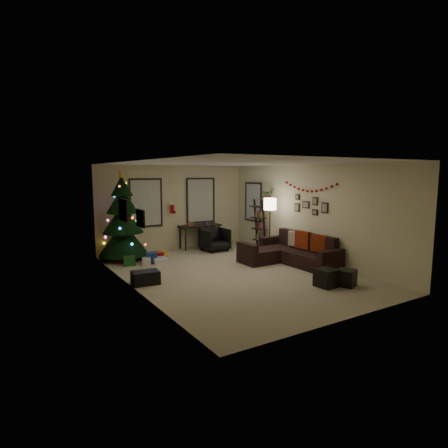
{
  "coord_description": "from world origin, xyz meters",
  "views": [
    {
      "loc": [
        -4.95,
        -7.57,
        2.46
      ],
      "look_at": [
        0.1,
        0.6,
        1.15
      ],
      "focal_mm": 30.11,
      "sensor_mm": 36.0,
      "label": 1
    }
  ],
  "objects_px": {
    "sofa": "(290,254)",
    "desk": "(200,228)",
    "christmas_tree": "(123,222)",
    "bookshelf": "(259,225)",
    "desk_chair": "(215,239)"
  },
  "relations": [
    {
      "from": "sofa",
      "to": "desk",
      "type": "xyz_separation_m",
      "value": [
        -1.08,
        3.19,
        0.41
      ]
    },
    {
      "from": "sofa",
      "to": "desk",
      "type": "bearing_deg",
      "value": 108.68
    },
    {
      "from": "desk",
      "to": "christmas_tree",
      "type": "bearing_deg",
      "value": -173.45
    },
    {
      "from": "christmas_tree",
      "to": "bookshelf",
      "type": "height_order",
      "value": "christmas_tree"
    },
    {
      "from": "christmas_tree",
      "to": "bookshelf",
      "type": "xyz_separation_m",
      "value": [
        4.14,
        -0.93,
        -0.29
      ]
    },
    {
      "from": "sofa",
      "to": "desk_chair",
      "type": "distance_m",
      "value": 2.69
    },
    {
      "from": "christmas_tree",
      "to": "sofa",
      "type": "relative_size",
      "value": 1.03
    },
    {
      "from": "sofa",
      "to": "desk",
      "type": "distance_m",
      "value": 3.39
    },
    {
      "from": "desk",
      "to": "bookshelf",
      "type": "xyz_separation_m",
      "value": [
        1.51,
        -1.23,
        0.11
      ]
    },
    {
      "from": "bookshelf",
      "to": "sofa",
      "type": "bearing_deg",
      "value": -102.51
    },
    {
      "from": "christmas_tree",
      "to": "sofa",
      "type": "distance_m",
      "value": 4.77
    },
    {
      "from": "desk",
      "to": "desk_chair",
      "type": "bearing_deg",
      "value": -74.25
    },
    {
      "from": "christmas_tree",
      "to": "desk_chair",
      "type": "relative_size",
      "value": 3.55
    },
    {
      "from": "desk",
      "to": "bookshelf",
      "type": "relative_size",
      "value": 0.87
    },
    {
      "from": "desk",
      "to": "desk_chair",
      "type": "distance_m",
      "value": 0.74
    }
  ]
}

